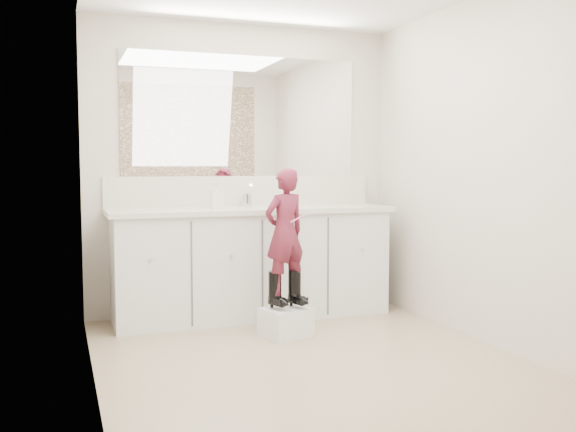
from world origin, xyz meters
name	(u,v)px	position (x,y,z in m)	size (l,w,h in m)	color
floor	(308,359)	(0.00, 0.00, 0.00)	(3.00, 3.00, 0.00)	#8A6F5A
wall_back	(242,169)	(0.00, 1.50, 1.20)	(2.60, 2.60, 0.00)	beige
wall_front	(446,173)	(0.00, -1.50, 1.20)	(2.60, 2.60, 0.00)	beige
wall_left	(90,171)	(-1.30, 0.00, 1.20)	(3.00, 3.00, 0.00)	beige
wall_right	(483,170)	(1.30, 0.00, 1.20)	(3.00, 3.00, 0.00)	beige
vanity_cabinet	(252,265)	(0.00, 1.23, 0.42)	(2.20, 0.55, 0.85)	silver
countertop	(252,210)	(0.00, 1.21, 0.87)	(2.28, 0.58, 0.04)	beige
backsplash	(243,191)	(0.00, 1.49, 1.02)	(2.28, 0.03, 0.25)	beige
mirror	(242,116)	(0.00, 1.49, 1.64)	(2.00, 0.02, 1.00)	white
dot_panel	(446,60)	(0.00, -1.49, 1.65)	(2.00, 0.01, 1.20)	#472819
faucet	(247,201)	(0.00, 1.38, 0.94)	(0.08, 0.08, 0.10)	silver
cup	(278,202)	(0.22, 1.23, 0.93)	(0.09, 0.09, 0.08)	beige
soap_bottle	(217,195)	(-0.29, 1.23, 0.99)	(0.09, 0.09, 0.21)	silver
step_stool	(286,322)	(0.05, 0.56, 0.10)	(0.32, 0.27, 0.21)	white
boot_left	(275,290)	(-0.02, 0.58, 0.34)	(0.10, 0.18, 0.27)	black
boot_right	(295,289)	(0.13, 0.58, 0.34)	(0.10, 0.18, 0.27)	black
toddler	(285,232)	(0.05, 0.58, 0.76)	(0.33, 0.22, 0.90)	#992F4A
toothbrush	(298,218)	(0.12, 0.50, 0.86)	(0.01, 0.01, 0.14)	pink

